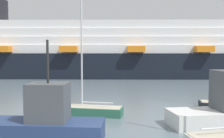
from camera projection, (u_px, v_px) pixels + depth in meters
The scene contains 3 objects.
sailboat_3 at pixel (87, 109), 21.25m from camera, with size 5.57×2.32×9.90m.
fishing_boat_3 at pixel (45, 121), 15.25m from camera, with size 6.80×2.46×5.54m.
cruise_ship at pixel (73, 52), 52.44m from camera, with size 81.22×14.37×14.33m.
Camera 1 is at (1.23, -12.04, 4.96)m, focal length 44.37 mm.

